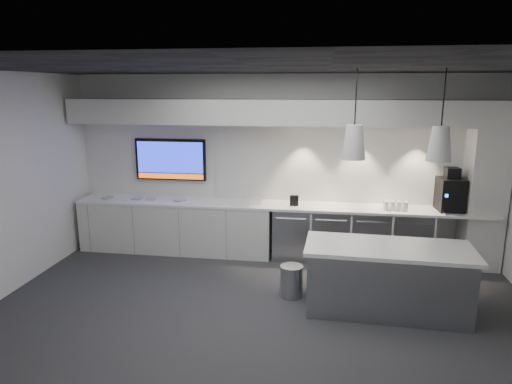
% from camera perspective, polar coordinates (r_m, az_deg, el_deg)
% --- Properties ---
extents(floor, '(7.00, 7.00, 0.00)m').
position_cam_1_polar(floor, '(5.85, 0.29, -15.50)').
color(floor, '#303032').
rests_on(floor, ground).
extents(ceiling, '(7.00, 7.00, 0.00)m').
position_cam_1_polar(ceiling, '(5.14, 0.33, 15.34)').
color(ceiling, black).
rests_on(ceiling, wall_back).
extents(wall_back, '(7.00, 0.00, 7.00)m').
position_cam_1_polar(wall_back, '(7.73, 2.98, 3.38)').
color(wall_back, silver).
rests_on(wall_back, floor).
extents(wall_front, '(7.00, 0.00, 7.00)m').
position_cam_1_polar(wall_front, '(2.98, -6.81, -12.74)').
color(wall_front, silver).
rests_on(wall_front, floor).
extents(back_counter, '(6.80, 0.65, 0.04)m').
position_cam_1_polar(back_counter, '(7.54, 2.68, -1.68)').
color(back_counter, white).
rests_on(back_counter, left_base_cabinets).
extents(left_base_cabinets, '(3.30, 0.63, 0.86)m').
position_cam_1_polar(left_base_cabinets, '(8.03, -9.91, -4.29)').
color(left_base_cabinets, silver).
rests_on(left_base_cabinets, floor).
extents(fridge_unit_a, '(0.60, 0.61, 0.85)m').
position_cam_1_polar(fridge_unit_a, '(7.65, 4.52, -5.05)').
color(fridge_unit_a, '#95979D').
rests_on(fridge_unit_a, floor).
extents(fridge_unit_b, '(0.60, 0.61, 0.85)m').
position_cam_1_polar(fridge_unit_b, '(7.64, 9.26, -5.21)').
color(fridge_unit_b, '#95979D').
rests_on(fridge_unit_b, floor).
extents(fridge_unit_c, '(0.60, 0.61, 0.85)m').
position_cam_1_polar(fridge_unit_c, '(7.67, 13.98, -5.35)').
color(fridge_unit_c, '#95979D').
rests_on(fridge_unit_c, floor).
extents(fridge_unit_d, '(0.60, 0.61, 0.85)m').
position_cam_1_polar(fridge_unit_d, '(7.76, 18.63, -5.44)').
color(fridge_unit_d, '#95979D').
rests_on(fridge_unit_d, floor).
extents(backsplash, '(4.60, 0.03, 1.30)m').
position_cam_1_polar(backsplash, '(7.68, 11.93, 3.43)').
color(backsplash, silver).
rests_on(backsplash, wall_back).
extents(soffit, '(6.90, 0.60, 0.40)m').
position_cam_1_polar(soffit, '(7.33, 2.83, 9.94)').
color(soffit, silver).
rests_on(soffit, wall_back).
extents(column, '(0.55, 0.55, 2.60)m').
position_cam_1_polar(column, '(7.83, 26.72, 0.63)').
color(column, silver).
rests_on(column, floor).
extents(wall_tv, '(1.25, 0.07, 0.72)m').
position_cam_1_polar(wall_tv, '(8.07, -10.63, 4.02)').
color(wall_tv, black).
rests_on(wall_tv, wall_back).
extents(island, '(2.08, 0.95, 0.87)m').
position_cam_1_polar(island, '(6.06, 16.03, -10.38)').
color(island, '#95979D').
rests_on(island, floor).
extents(bin, '(0.33, 0.33, 0.44)m').
position_cam_1_polar(bin, '(6.33, 4.45, -11.03)').
color(bin, '#95979D').
rests_on(bin, floor).
extents(coffee_machine, '(0.40, 0.56, 0.68)m').
position_cam_1_polar(coffee_machine, '(7.71, 23.12, -0.12)').
color(coffee_machine, black).
rests_on(coffee_machine, back_counter).
extents(sign_black, '(0.14, 0.05, 0.18)m').
position_cam_1_polar(sign_black, '(7.42, 4.79, -1.08)').
color(sign_black, black).
rests_on(sign_black, back_counter).
extents(sign_white, '(0.18, 0.06, 0.14)m').
position_cam_1_polar(sign_white, '(7.46, -0.08, -1.12)').
color(sign_white, white).
rests_on(sign_white, back_counter).
extents(cup_cluster, '(0.37, 0.17, 0.15)m').
position_cam_1_polar(cup_cluster, '(7.49, 17.05, -1.62)').
color(cup_cluster, white).
rests_on(cup_cluster, back_counter).
extents(tray_a, '(0.19, 0.19, 0.02)m').
position_cam_1_polar(tray_a, '(8.31, -18.07, -0.70)').
color(tray_a, '#A6A6A6').
rests_on(tray_a, back_counter).
extents(tray_b, '(0.16, 0.16, 0.02)m').
position_cam_1_polar(tray_b, '(8.11, -14.61, -0.81)').
color(tray_b, '#A6A6A6').
rests_on(tray_b, back_counter).
extents(tray_c, '(0.19, 0.19, 0.02)m').
position_cam_1_polar(tray_c, '(8.03, -12.95, -0.85)').
color(tray_c, '#A6A6A6').
rests_on(tray_c, back_counter).
extents(tray_d, '(0.20, 0.20, 0.02)m').
position_cam_1_polar(tray_d, '(7.84, -9.51, -1.03)').
color(tray_d, '#A6A6A6').
rests_on(tray_d, back_counter).
extents(pendant_left, '(0.29, 0.29, 1.11)m').
position_cam_1_polar(pendant_left, '(5.57, 12.14, 6.14)').
color(pendant_left, silver).
rests_on(pendant_left, ceiling).
extents(pendant_right, '(0.29, 0.29, 1.11)m').
position_cam_1_polar(pendant_right, '(5.71, 21.99, 5.66)').
color(pendant_right, silver).
rests_on(pendant_right, ceiling).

